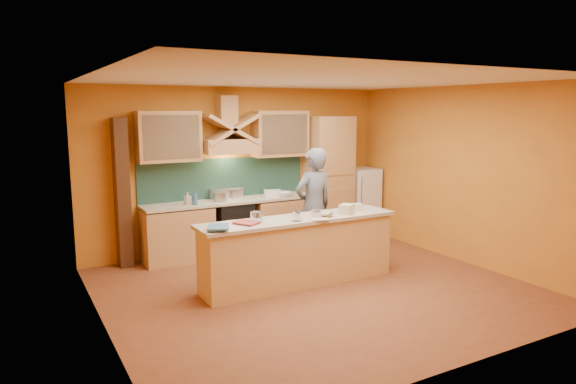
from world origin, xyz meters
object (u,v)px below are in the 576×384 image
fridge (360,202)px  kitchen_scale (316,215)px  stove (232,227)px  person (314,206)px  mixing_bowl (324,214)px

fridge → kitchen_scale: (-2.31, -2.04, 0.35)m
stove → fridge: bearing=0.0°
person → mixing_bowl: size_ratio=7.44×
stove → fridge: (2.70, 0.00, 0.20)m
stove → person: (0.89, -1.18, 0.47)m
stove → person: bearing=-53.0°
fridge → kitchen_scale: 3.10m
mixing_bowl → stove: bearing=105.3°
person → fridge: bearing=-151.3°
stove → person: 1.55m
fridge → kitchen_scale: bearing=-138.5°
person → kitchen_scale: size_ratio=15.10×
fridge → mixing_bowl: bearing=-137.0°
fridge → stove: bearing=180.0°
fridge → person: 2.18m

